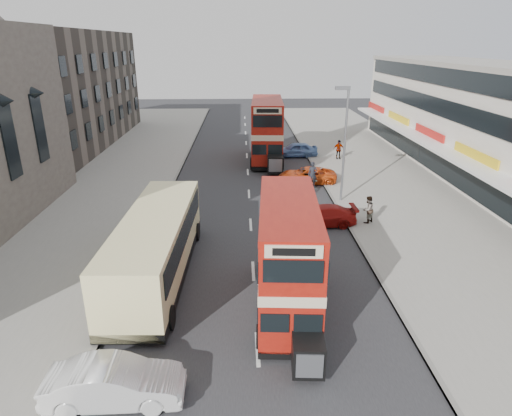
% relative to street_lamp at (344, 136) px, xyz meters
% --- Properties ---
extents(ground, '(160.00, 160.00, 0.00)m').
position_rel_street_lamp_xyz_m(ground, '(-6.52, -18.00, -4.78)').
color(ground, '#28282B').
rests_on(ground, ground).
extents(road_surface, '(12.00, 90.00, 0.01)m').
position_rel_street_lamp_xyz_m(road_surface, '(-6.52, 2.00, -4.78)').
color(road_surface, '#28282B').
rests_on(road_surface, ground).
extents(pavement_right, '(12.00, 90.00, 0.15)m').
position_rel_street_lamp_xyz_m(pavement_right, '(5.48, 2.00, -4.71)').
color(pavement_right, gray).
rests_on(pavement_right, ground).
extents(pavement_left, '(12.00, 90.00, 0.15)m').
position_rel_street_lamp_xyz_m(pavement_left, '(-18.52, 2.00, -4.71)').
color(pavement_left, gray).
rests_on(pavement_left, ground).
extents(kerb_left, '(0.20, 90.00, 0.16)m').
position_rel_street_lamp_xyz_m(kerb_left, '(-12.62, 2.00, -4.71)').
color(kerb_left, gray).
rests_on(kerb_left, ground).
extents(kerb_right, '(0.20, 90.00, 0.16)m').
position_rel_street_lamp_xyz_m(kerb_right, '(-0.42, 2.00, -4.71)').
color(kerb_right, gray).
rests_on(kerb_right, ground).
extents(brick_terrace, '(14.00, 28.00, 12.00)m').
position_rel_street_lamp_xyz_m(brick_terrace, '(-28.52, 20.00, 1.22)').
color(brick_terrace, '#66594C').
rests_on(brick_terrace, ground).
extents(commercial_row, '(9.90, 46.20, 9.30)m').
position_rel_street_lamp_xyz_m(commercial_row, '(13.42, 4.00, -0.09)').
color(commercial_row, beige).
rests_on(commercial_row, ground).
extents(street_lamp, '(1.00, 0.20, 8.12)m').
position_rel_street_lamp_xyz_m(street_lamp, '(0.00, 0.00, 0.00)').
color(street_lamp, slate).
rests_on(street_lamp, ground).
extents(bus_main, '(2.79, 8.60, 4.67)m').
position_rel_street_lamp_xyz_m(bus_main, '(-5.15, -13.24, -2.33)').
color(bus_main, black).
rests_on(bus_main, ground).
extents(bus_second, '(3.24, 10.35, 5.63)m').
position_rel_street_lamp_xyz_m(bus_second, '(-4.60, 11.97, -1.82)').
color(bus_second, black).
rests_on(bus_second, ground).
extents(coach, '(3.20, 11.22, 2.95)m').
position_rel_street_lamp_xyz_m(coach, '(-11.20, -10.32, -3.04)').
color(coach, black).
rests_on(coach, ground).
extents(car_left_front, '(4.40, 1.63, 1.44)m').
position_rel_street_lamp_xyz_m(car_left_front, '(-11.15, -18.37, -4.07)').
color(car_left_front, white).
rests_on(car_left_front, ground).
extents(car_right_a, '(4.39, 1.83, 1.27)m').
position_rel_street_lamp_xyz_m(car_right_a, '(-2.08, -4.19, -4.15)').
color(car_right_a, '#9B130F').
rests_on(car_right_a, ground).
extents(car_right_b, '(4.74, 2.26, 1.31)m').
position_rel_street_lamp_xyz_m(car_right_b, '(-1.73, 4.57, -4.13)').
color(car_right_b, '#DE4F16').
rests_on(car_right_b, ground).
extents(car_right_c, '(4.34, 1.80, 1.47)m').
position_rel_street_lamp_xyz_m(car_right_c, '(-1.61, 13.35, -4.05)').
color(car_right_c, '#6188C3').
rests_on(car_right_c, ground).
extents(pedestrian_near, '(0.79, 0.75, 1.77)m').
position_rel_street_lamp_xyz_m(pedestrian_near, '(0.82, -4.23, -3.75)').
color(pedestrian_near, gray).
rests_on(pedestrian_near, pavement_right).
extents(pedestrian_far, '(1.10, 0.51, 1.84)m').
position_rel_street_lamp_xyz_m(pedestrian_far, '(2.38, 11.91, -3.71)').
color(pedestrian_far, gray).
rests_on(pedestrian_far, pavement_right).
extents(cyclist, '(0.84, 1.96, 2.31)m').
position_rel_street_lamp_xyz_m(cyclist, '(-1.62, 2.58, -4.00)').
color(cyclist, gray).
rests_on(cyclist, ground).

